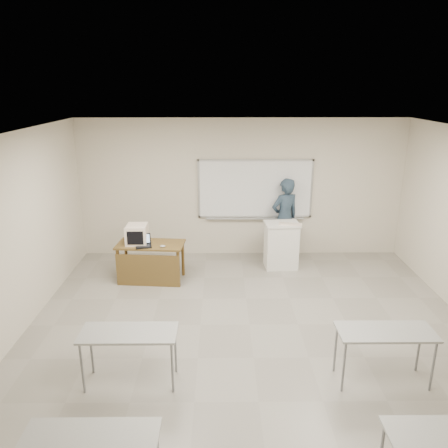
{
  "coord_description": "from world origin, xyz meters",
  "views": [
    {
      "loc": [
        -0.46,
        -5.24,
        3.65
      ],
      "look_at": [
        -0.39,
        2.2,
        1.27
      ],
      "focal_mm": 35.0,
      "sensor_mm": 36.0,
      "label": 1
    }
  ],
  "objects_px": {
    "instructor_desk": "(150,257)",
    "mouse": "(163,246)",
    "whiteboard": "(255,190)",
    "keyboard": "(290,224)",
    "laptop": "(144,243)",
    "podium": "(281,245)",
    "presenter": "(285,218)",
    "crt_monitor": "(137,234)"
  },
  "relations": [
    {
      "from": "instructor_desk",
      "to": "mouse",
      "type": "bearing_deg",
      "value": -14.37
    },
    {
      "from": "whiteboard",
      "to": "keyboard",
      "type": "distance_m",
      "value": 1.21
    },
    {
      "from": "whiteboard",
      "to": "laptop",
      "type": "distance_m",
      "value": 2.74
    },
    {
      "from": "podium",
      "to": "instructor_desk",
      "type": "bearing_deg",
      "value": -168.8
    },
    {
      "from": "whiteboard",
      "to": "instructor_desk",
      "type": "distance_m",
      "value": 2.74
    },
    {
      "from": "keyboard",
      "to": "whiteboard",
      "type": "bearing_deg",
      "value": 137.74
    },
    {
      "from": "keyboard",
      "to": "presenter",
      "type": "bearing_deg",
      "value": 102.34
    },
    {
      "from": "laptop",
      "to": "keyboard",
      "type": "height_order",
      "value": "keyboard"
    },
    {
      "from": "whiteboard",
      "to": "mouse",
      "type": "relative_size",
      "value": 23.52
    },
    {
      "from": "whiteboard",
      "to": "mouse",
      "type": "xyz_separation_m",
      "value": [
        -1.84,
        -1.57,
        -0.71
      ]
    },
    {
      "from": "instructor_desk",
      "to": "podium",
      "type": "relative_size",
      "value": 1.31
    },
    {
      "from": "laptop",
      "to": "mouse",
      "type": "distance_m",
      "value": 0.37
    },
    {
      "from": "instructor_desk",
      "to": "crt_monitor",
      "type": "xyz_separation_m",
      "value": [
        -0.25,
        0.14,
        0.41
      ]
    },
    {
      "from": "crt_monitor",
      "to": "presenter",
      "type": "height_order",
      "value": "presenter"
    },
    {
      "from": "instructor_desk",
      "to": "mouse",
      "type": "xyz_separation_m",
      "value": [
        0.26,
        -0.09,
        0.25
      ]
    },
    {
      "from": "crt_monitor",
      "to": "mouse",
      "type": "xyz_separation_m",
      "value": [
        0.51,
        -0.23,
        -0.16
      ]
    },
    {
      "from": "instructor_desk",
      "to": "crt_monitor",
      "type": "bearing_deg",
      "value": 156.32
    },
    {
      "from": "whiteboard",
      "to": "presenter",
      "type": "height_order",
      "value": "whiteboard"
    },
    {
      "from": "whiteboard",
      "to": "laptop",
      "type": "relative_size",
      "value": 8.53
    },
    {
      "from": "instructor_desk",
      "to": "laptop",
      "type": "relative_size",
      "value": 4.36
    },
    {
      "from": "laptop",
      "to": "presenter",
      "type": "distance_m",
      "value": 3.14
    },
    {
      "from": "mouse",
      "to": "presenter",
      "type": "distance_m",
      "value": 2.85
    },
    {
      "from": "keyboard",
      "to": "presenter",
      "type": "distance_m",
      "value": 0.73
    },
    {
      "from": "mouse",
      "to": "presenter",
      "type": "xyz_separation_m",
      "value": [
        2.48,
        1.41,
        0.11
      ]
    },
    {
      "from": "podium",
      "to": "crt_monitor",
      "type": "bearing_deg",
      "value": -172.7
    },
    {
      "from": "mouse",
      "to": "whiteboard",
      "type": "bearing_deg",
      "value": 31.08
    },
    {
      "from": "mouse",
      "to": "presenter",
      "type": "height_order",
      "value": "presenter"
    },
    {
      "from": "mouse",
      "to": "keyboard",
      "type": "height_order",
      "value": "keyboard"
    },
    {
      "from": "crt_monitor",
      "to": "mouse",
      "type": "relative_size",
      "value": 4.22
    },
    {
      "from": "instructor_desk",
      "to": "keyboard",
      "type": "height_order",
      "value": "keyboard"
    },
    {
      "from": "laptop",
      "to": "keyboard",
      "type": "bearing_deg",
      "value": -0.63
    },
    {
      "from": "mouse",
      "to": "podium",
      "type": "bearing_deg",
      "value": 9.5
    },
    {
      "from": "instructor_desk",
      "to": "laptop",
      "type": "xyz_separation_m",
      "value": [
        -0.1,
        -0.02,
        0.29
      ]
    },
    {
      "from": "whiteboard",
      "to": "presenter",
      "type": "xyz_separation_m",
      "value": [
        0.64,
        -0.16,
        -0.6
      ]
    },
    {
      "from": "crt_monitor",
      "to": "mouse",
      "type": "bearing_deg",
      "value": -24.78
    },
    {
      "from": "whiteboard",
      "to": "presenter",
      "type": "relative_size",
      "value": 1.41
    },
    {
      "from": "podium",
      "to": "mouse",
      "type": "xyz_separation_m",
      "value": [
        -2.34,
        -0.8,
        0.28
      ]
    },
    {
      "from": "podium",
      "to": "mouse",
      "type": "bearing_deg",
      "value": -165.17
    },
    {
      "from": "crt_monitor",
      "to": "mouse",
      "type": "height_order",
      "value": "crt_monitor"
    },
    {
      "from": "instructor_desk",
      "to": "presenter",
      "type": "relative_size",
      "value": 0.72
    },
    {
      "from": "laptop",
      "to": "keyboard",
      "type": "relative_size",
      "value": 0.64
    },
    {
      "from": "podium",
      "to": "crt_monitor",
      "type": "distance_m",
      "value": 2.94
    }
  ]
}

